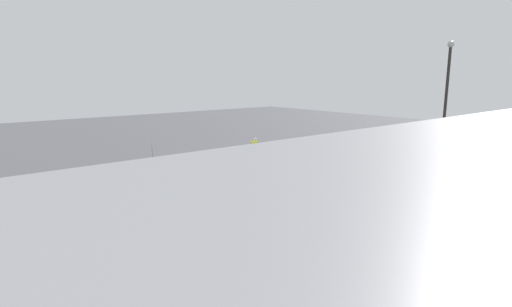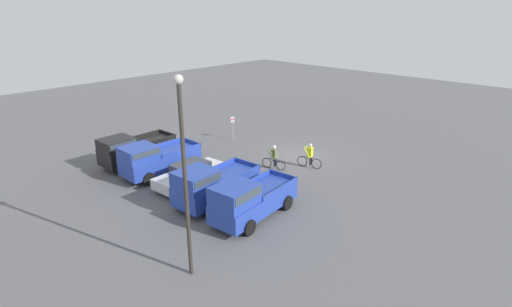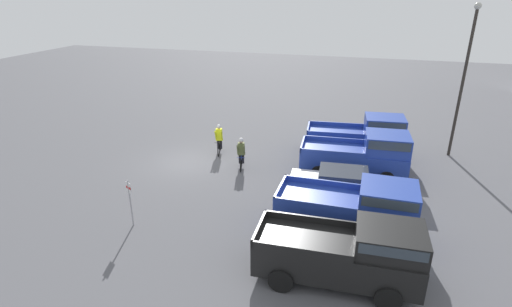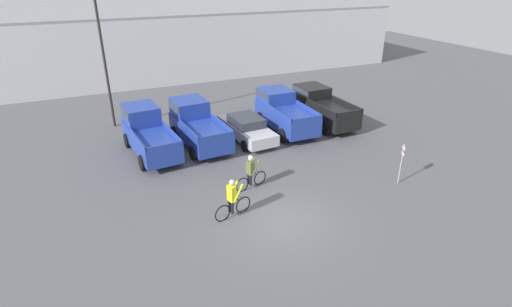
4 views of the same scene
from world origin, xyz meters
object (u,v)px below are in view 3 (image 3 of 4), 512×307
Objects in this scene: sedan_0 at (343,185)px; cyclist_1 at (219,139)px; fire_lane_sign at (130,198)px; pickup_truck_3 at (349,252)px; pickup_truck_2 at (355,208)px; pickup_truck_0 at (364,135)px; lamppost at (465,73)px; cyclist_0 at (241,153)px; pickup_truck_1 at (363,154)px.

sedan_0 is 2.79× the size of cyclist_1.
sedan_0 is 9.17m from fire_lane_sign.
pickup_truck_3 is at bearing 40.75° from cyclist_1.
pickup_truck_2 is (2.80, 0.65, 0.46)m from sedan_0.
sedan_0 is 0.95× the size of pickup_truck_2.
pickup_truck_0 is 1.06× the size of pickup_truck_2.
pickup_truck_3 is at bearing 6.45° from sedan_0.
pickup_truck_0 is 6.14m from lamppost.
pickup_truck_0 is 1.04× the size of pickup_truck_3.
lamppost reaches higher than cyclist_0.
pickup_truck_1 is 1.02× the size of pickup_truck_3.
pickup_truck_2 is 2.79m from pickup_truck_3.
lamppost reaches higher than pickup_truck_1.
fire_lane_sign is (10.23, -8.59, 0.04)m from pickup_truck_0.
lamppost is at bearing 142.05° from sedan_0.
pickup_truck_0 reaches higher than cyclist_1.
cyclist_0 is at bearing -128.39° from pickup_truck_2.
pickup_truck_3 is 2.59× the size of fire_lane_sign.
pickup_truck_1 is at bearing 84.02° from cyclist_1.
cyclist_1 is (-0.85, -8.10, -0.33)m from pickup_truck_1.
cyclist_1 is 13.82m from lamppost.
pickup_truck_2 is (5.64, -0.09, 0.00)m from pickup_truck_1.
pickup_truck_3 is 3.01× the size of cyclist_1.
pickup_truck_1 is 8.42m from pickup_truck_3.
cyclist_0 is at bearing -59.70° from pickup_truck_0.
cyclist_1 is (-9.27, -7.99, -0.29)m from pickup_truck_3.
pickup_truck_0 is at bearing 179.98° from pickup_truck_2.
sedan_0 is 0.93× the size of pickup_truck_3.
sedan_0 is at bearing -37.95° from lamppost.
fire_lane_sign is (1.78, -8.58, 0.06)m from pickup_truck_2.
pickup_truck_1 is 1.04× the size of pickup_truck_2.
pickup_truck_0 is 0.66× the size of lamppost.
sedan_0 is 2.40× the size of fire_lane_sign.
pickup_truck_2 reaches higher than cyclist_1.
fire_lane_sign is at bearing -96.71° from pickup_truck_3.
pickup_truck_1 is 3.07× the size of cyclist_1.
pickup_truck_1 is 11.41m from fire_lane_sign.
pickup_truck_1 reaches higher than cyclist_1.
pickup_truck_3 is at bearing -0.13° from pickup_truck_0.
pickup_truck_0 is 1.12× the size of sedan_0.
pickup_truck_0 reaches higher than cyclist_0.
lamppost is at bearing 158.98° from pickup_truck_3.
pickup_truck_1 reaches higher than fire_lane_sign.
pickup_truck_0 is 3.12× the size of cyclist_1.
lamppost is at bearing 114.35° from cyclist_0.
cyclist_1 is (1.97, -8.01, -0.35)m from pickup_truck_0.
cyclist_0 is at bearing -141.35° from pickup_truck_3.
fire_lane_sign is at bearing -49.13° from lamppost.
pickup_truck_3 is 9.80m from cyclist_0.
pickup_truck_0 is 8.26m from cyclist_1.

